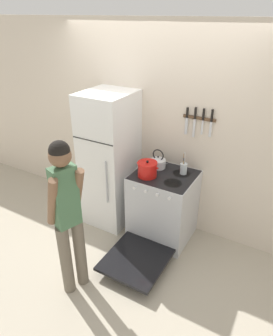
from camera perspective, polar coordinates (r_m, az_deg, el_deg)
The scene contains 9 objects.
ground_plane at distance 4.37m, azimuth 3.05°, elevation -8.73°, with size 14.00×14.00×0.00m, color #B2A893.
wall_back at distance 3.78m, azimuth 3.74°, elevation 7.25°, with size 10.00×0.06×2.55m.
refrigerator at distance 3.88m, azimuth -5.10°, elevation 1.44°, with size 0.58×0.68×1.77m.
stove_range at distance 3.75m, azimuth 4.81°, elevation -7.49°, with size 0.72×1.35×0.89m.
dutch_oven_pot at distance 3.46m, azimuth 2.07°, elevation -0.23°, with size 0.27×0.23×0.20m.
tea_kettle at distance 3.66m, azimuth 4.13°, elevation 1.12°, with size 0.24×0.19×0.24m.
utensil_jar at distance 3.55m, azimuth 8.96°, elevation 0.01°, with size 0.08×0.08×0.28m.
person at distance 2.86m, azimuth -13.04°, elevation -8.26°, with size 0.34×0.40×1.66m.
wall_knife_strip at distance 3.46m, azimuth 11.83°, elevation 9.30°, with size 0.38×0.03×0.36m.
Camera 1 is at (1.55, -3.16, 2.60)m, focal length 32.00 mm.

